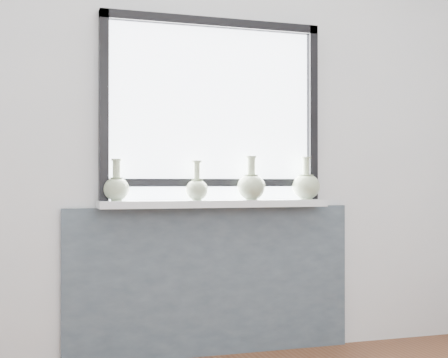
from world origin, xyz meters
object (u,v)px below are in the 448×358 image
object	(u,v)px
vase_b	(197,188)
windowsill	(216,204)
vase_c	(251,185)
vase_a	(117,187)
vase_d	(306,185)

from	to	relation	value
vase_b	windowsill	bearing A→B (deg)	5.59
windowsill	vase_c	distance (m)	0.23
vase_a	vase_c	size ratio (longest dim) A/B	0.91
windowsill	vase_d	world-z (taller)	vase_d
windowsill	vase_a	size ratio (longest dim) A/B	5.74
vase_b	vase_c	world-z (taller)	vase_c
vase_b	vase_d	distance (m)	0.67
windowsill	vase_c	world-z (taller)	vase_c
vase_c	vase_d	distance (m)	0.36
vase_b	vase_d	size ratio (longest dim) A/B	0.89
vase_a	vase_c	xyz separation A→B (m)	(0.77, -0.04, 0.01)
vase_b	vase_c	xyz separation A→B (m)	(0.32, -0.02, 0.01)
vase_d	vase_a	bearing A→B (deg)	179.24
vase_c	windowsill	bearing A→B (deg)	172.10
vase_a	vase_d	bearing A→B (deg)	-0.76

